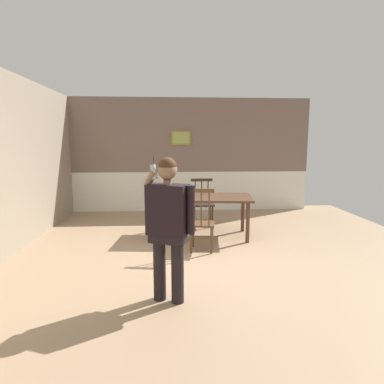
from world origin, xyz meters
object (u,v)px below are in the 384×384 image
Objects in this scene: chair_near_window at (202,222)px; person_figure at (168,221)px; dining_table at (202,201)px; chair_by_doorway at (202,203)px.

person_figure is (-0.53, -1.67, 0.44)m from chair_near_window.
chair_near_window is 0.65× the size of person_figure.
dining_table is 1.17× the size of person_figure.
dining_table is 1.80× the size of chair_near_window.
chair_near_window is at bearing -85.52° from person_figure.
chair_by_doorway is at bearing 94.02° from chair_near_window.
person_figure reaches higher than dining_table.
person_figure is (-0.71, -3.39, 0.45)m from chair_by_doorway.
chair_near_window is 1.73m from chair_by_doorway.
chair_by_doorway is (0.09, 0.86, -0.20)m from dining_table.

